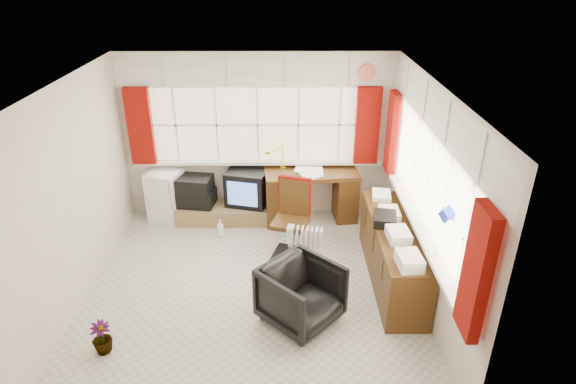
# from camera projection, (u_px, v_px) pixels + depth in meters

# --- Properties ---
(ground) EXTENTS (4.00, 4.00, 0.00)m
(ground) POSITION_uv_depth(u_px,v_px,m) (253.00, 289.00, 5.91)
(ground) COLOR beige
(ground) RESTS_ON ground
(room_walls) EXTENTS (4.00, 4.00, 4.00)m
(room_walls) POSITION_uv_depth(u_px,v_px,m) (248.00, 178.00, 5.25)
(room_walls) COLOR beige
(room_walls) RESTS_ON ground
(window_back) EXTENTS (3.70, 0.12, 3.60)m
(window_back) POSITION_uv_depth(u_px,v_px,m) (258.00, 158.00, 7.24)
(window_back) COLOR beige
(window_back) RESTS_ON room_walls
(window_right) EXTENTS (0.12, 3.70, 3.60)m
(window_right) POSITION_uv_depth(u_px,v_px,m) (420.00, 222.00, 5.50)
(window_right) COLOR beige
(window_right) RESTS_ON room_walls
(curtains) EXTENTS (3.83, 3.83, 1.15)m
(curtains) POSITION_uv_depth(u_px,v_px,m) (326.00, 151.00, 6.10)
(curtains) COLOR maroon
(curtains) RESTS_ON room_walls
(overhead_cabinets) EXTENTS (3.98, 3.98, 0.48)m
(overhead_cabinets) POSITION_uv_depth(u_px,v_px,m) (333.00, 87.00, 5.80)
(overhead_cabinets) COLOR white
(overhead_cabinets) RESTS_ON room_walls
(desk) EXTENTS (1.45, 0.83, 0.83)m
(desk) POSITION_uv_depth(u_px,v_px,m) (310.00, 192.00, 7.34)
(desk) COLOR #452810
(desk) RESTS_ON ground
(desk_lamp) EXTENTS (0.15, 0.13, 0.38)m
(desk_lamp) POSITION_uv_depth(u_px,v_px,m) (283.00, 151.00, 7.17)
(desk_lamp) COLOR yellow
(desk_lamp) RESTS_ON desk
(task_chair) EXTENTS (0.57, 0.59, 1.09)m
(task_chair) POSITION_uv_depth(u_px,v_px,m) (293.00, 215.00, 6.40)
(task_chair) COLOR black
(task_chair) RESTS_ON ground
(office_chair) EXTENTS (1.07, 1.07, 0.70)m
(office_chair) POSITION_uv_depth(u_px,v_px,m) (301.00, 294.00, 5.26)
(office_chair) COLOR black
(office_chair) RESTS_ON ground
(radiator) EXTENTS (0.43, 0.24, 0.61)m
(radiator) POSITION_uv_depth(u_px,v_px,m) (307.00, 252.00, 6.19)
(radiator) COLOR white
(radiator) RESTS_ON ground
(credenza) EXTENTS (0.50, 2.00, 0.85)m
(credenza) POSITION_uv_depth(u_px,v_px,m) (393.00, 253.00, 5.93)
(credenza) COLOR #452810
(credenza) RESTS_ON ground
(file_tray) EXTENTS (0.32, 0.38, 0.11)m
(file_tray) POSITION_uv_depth(u_px,v_px,m) (385.00, 219.00, 5.84)
(file_tray) COLOR black
(file_tray) RESTS_ON credenza
(tv_bench) EXTENTS (1.40, 0.50, 0.25)m
(tv_bench) POSITION_uv_depth(u_px,v_px,m) (223.00, 213.00, 7.40)
(tv_bench) COLOR #957B4A
(tv_bench) RESTS_ON ground
(crt_tv) EXTENTS (0.72, 0.68, 0.55)m
(crt_tv) POSITION_uv_depth(u_px,v_px,m) (248.00, 186.00, 7.32)
(crt_tv) COLOR black
(crt_tv) RESTS_ON tv_bench
(hifi_stack) EXTENTS (0.69, 0.49, 0.46)m
(hifi_stack) POSITION_uv_depth(u_px,v_px,m) (193.00, 191.00, 7.29)
(hifi_stack) COLOR black
(hifi_stack) RESTS_ON tv_bench
(mini_fridge) EXTENTS (0.57, 0.57, 0.78)m
(mini_fridge) POSITION_uv_depth(u_px,v_px,m) (166.00, 195.00, 7.35)
(mini_fridge) COLOR white
(mini_fridge) RESTS_ON ground
(spray_bottle_a) EXTENTS (0.11, 0.11, 0.27)m
(spray_bottle_a) POSITION_uv_depth(u_px,v_px,m) (220.00, 228.00, 6.96)
(spray_bottle_a) COLOR white
(spray_bottle_a) RESTS_ON ground
(spray_bottle_b) EXTENTS (0.11, 0.12, 0.21)m
(spray_bottle_b) POSITION_uv_depth(u_px,v_px,m) (284.00, 230.00, 6.98)
(spray_bottle_b) COLOR #99E4D8
(spray_bottle_b) RESTS_ON ground
(flower_vase) EXTENTS (0.26, 0.26, 0.37)m
(flower_vase) POSITION_uv_depth(u_px,v_px,m) (102.00, 338.00, 4.90)
(flower_vase) COLOR black
(flower_vase) RESTS_ON ground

